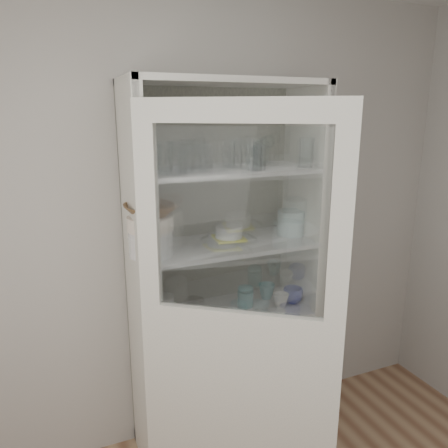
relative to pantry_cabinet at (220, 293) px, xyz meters
name	(u,v)px	position (x,y,z in m)	size (l,w,h in m)	color
wall_back	(176,229)	(-0.20, 0.16, 0.36)	(3.60, 0.02, 2.60)	beige
pantry_cabinet	(220,293)	(0.00, 0.00, 0.00)	(1.00, 0.45, 2.10)	silver
cupboard_door	(239,358)	(-0.13, -0.55, -0.07)	(0.75, 0.56, 2.00)	silver
tumbler_0	(178,157)	(-0.28, -0.18, 0.80)	(0.08, 0.08, 0.15)	silver
tumbler_1	(164,158)	(-0.35, -0.18, 0.80)	(0.08, 0.08, 0.15)	silver
tumbler_2	(187,159)	(-0.24, -0.17, 0.79)	(0.07, 0.07, 0.13)	silver
tumbler_3	(252,157)	(0.10, -0.18, 0.78)	(0.06, 0.06, 0.13)	silver
tumbler_4	(259,157)	(0.13, -0.20, 0.79)	(0.06, 0.06, 0.13)	silver
tumbler_5	(255,155)	(0.10, -0.20, 0.80)	(0.08, 0.08, 0.15)	silver
tumbler_6	(306,152)	(0.41, -0.19, 0.80)	(0.08, 0.08, 0.15)	silver
tumbler_7	(144,157)	(-0.41, -0.06, 0.79)	(0.07, 0.07, 0.15)	silver
tumbler_8	(155,158)	(-0.37, -0.10, 0.79)	(0.07, 0.07, 0.14)	silver
tumbler_9	(200,156)	(-0.12, -0.04, 0.79)	(0.07, 0.07, 0.13)	silver
tumbler_10	(235,153)	(0.06, -0.07, 0.80)	(0.07, 0.07, 0.15)	silver
tumbler_11	(229,154)	(0.04, -0.04, 0.79)	(0.07, 0.07, 0.14)	silver
goblet_0	(188,152)	(-0.16, 0.04, 0.80)	(0.07, 0.07, 0.15)	silver
goblet_1	(199,148)	(-0.09, 0.06, 0.82)	(0.08, 0.08, 0.19)	silver
goblet_2	(249,149)	(0.20, 0.06, 0.80)	(0.07, 0.07, 0.17)	silver
goblet_3	(268,148)	(0.31, 0.05, 0.81)	(0.08, 0.08, 0.17)	silver
plate_stack_front	(151,243)	(-0.41, -0.12, 0.38)	(0.22, 0.22, 0.13)	silver
plate_stack_back	(149,233)	(-0.37, 0.08, 0.38)	(0.21, 0.21, 0.11)	silver
cream_bowl	(150,223)	(-0.41, -0.12, 0.48)	(0.22, 0.22, 0.07)	silver
terracotta_bowl	(150,210)	(-0.41, -0.12, 0.55)	(0.24, 0.24, 0.06)	brown
glass_platter	(229,241)	(0.03, -0.07, 0.33)	(0.31, 0.31, 0.02)	silver
yellow_trivet	(229,238)	(0.03, -0.07, 0.34)	(0.16, 0.16, 0.01)	yellow
white_ramekin	(229,231)	(0.03, -0.07, 0.38)	(0.15, 0.15, 0.06)	silver
grey_bowl_stack	(291,223)	(0.41, -0.07, 0.39)	(0.15, 0.15, 0.14)	#A7BDBC
mug_blue	(293,295)	(0.41, -0.12, -0.03)	(0.11, 0.11, 0.09)	navy
mug_teal	(267,291)	(0.30, -0.01, -0.03)	(0.10, 0.10, 0.09)	teal
mug_white	(281,300)	(0.31, -0.15, -0.04)	(0.09, 0.09, 0.08)	silver
teal_jar	(245,297)	(0.14, -0.06, -0.02)	(0.09, 0.09, 0.11)	teal
measuring_cups	(180,321)	(-0.27, -0.12, -0.06)	(0.09, 0.09, 0.04)	#A3A1B1
white_canister	(163,309)	(-0.35, -0.05, -0.01)	(0.12, 0.12, 0.14)	silver
cream_dish	(197,379)	(-0.18, -0.11, -0.44)	(0.23, 0.23, 0.07)	silver
tin_box	(254,361)	(0.20, -0.06, -0.45)	(0.22, 0.16, 0.07)	#B5B5B5
tumbler_12	(206,158)	(-0.14, -0.17, 0.79)	(0.07, 0.07, 0.13)	silver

